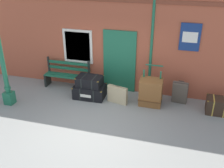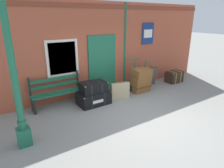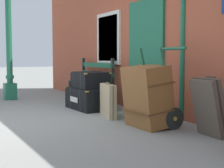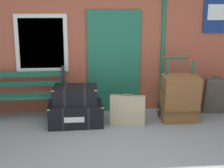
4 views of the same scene
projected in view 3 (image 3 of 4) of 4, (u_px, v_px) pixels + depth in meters
The scene contains 10 objects.
ground_plane at pixel (13, 122), 5.35m from camera, with size 60.00×60.00×0.00m, color gray.
brick_facade at pixel (148, 28), 6.47m from camera, with size 10.40×0.35×3.20m.
lamp_post at pixel (9, 50), 8.08m from camera, with size 0.28×0.28×3.12m.
platform_bench at pixel (91, 82), 7.78m from camera, with size 1.60×0.43×1.01m.
steamer_trunk_base at pixel (90, 99), 6.67m from camera, with size 1.03×0.68×0.43m.
steamer_trunk_middle at pixel (90, 80), 6.64m from camera, with size 0.83×0.58×0.33m.
porters_trolley at pixel (157, 108), 5.01m from camera, with size 0.71×0.66×1.18m.
large_brown_trunk at pixel (147, 96), 4.91m from camera, with size 0.70×0.53×0.92m.
suitcase_charcoal at pixel (108, 101), 5.76m from camera, with size 0.66×0.27×0.61m.
suitcase_slate at pixel (209, 107), 4.34m from camera, with size 0.49×0.36×0.79m.
Camera 3 is at (5.39, -1.17, 1.03)m, focal length 53.75 mm.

